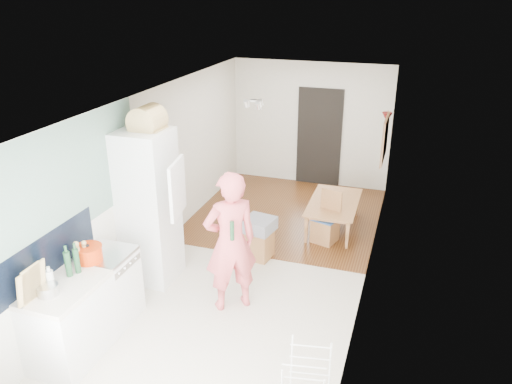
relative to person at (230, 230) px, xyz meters
The scene contains 31 objects.
room_shell 1.11m from the person, 91.64° to the left, with size 3.20×7.00×2.50m, color beige, non-canonical shape.
floor 1.55m from the person, 91.64° to the left, with size 3.20×7.00×0.01m, color beige.
wood_floor_overlay 3.14m from the person, 90.61° to the left, with size 3.20×3.30×0.01m, color brown.
sage_wall_panel 2.01m from the person, 150.82° to the right, with size 0.02×3.00×1.30m, color slate.
tile_splashback 2.18m from the person, 138.00° to the right, with size 0.02×1.90×0.50m, color black.
doorway_recess 4.58m from the person, 87.89° to the left, with size 0.90×0.04×2.00m, color black.
base_cabinet 2.08m from the person, 132.45° to the right, with size 0.60×0.90×0.86m, color silver.
worktop 1.98m from the person, 132.45° to the right, with size 0.62×0.92×0.06m, color silver.
range_cooker 1.64m from the person, 152.09° to the right, with size 0.60×0.60×0.88m, color silver.
cooker_top 1.52m from the person, 152.09° to the right, with size 0.60×0.60×0.04m, color silver.
fridge_housing 1.34m from the person, 166.40° to the left, with size 0.66×0.66×2.15m, color silver.
fridge_door 0.83m from the person, behind, with size 0.56×0.04×0.70m, color silver.
fridge_interior 1.14m from the person, 162.38° to the left, with size 0.02×0.52×0.66m, color white.
pinboard 3.40m from the person, 62.66° to the left, with size 0.03×0.90×0.70m, color tan.
pinboard_frame 3.40m from the person, 62.88° to the left, with size 0.01×0.94×0.74m, color #AA7245.
wall_sconce 4.00m from the person, 67.51° to the left, with size 0.18×0.18×0.16m, color maroon.
person is the anchor object (origin of this frame).
dining_table 2.88m from the person, 71.35° to the left, with size 1.22×0.68×0.43m, color #AA7245.
dining_chair 2.35m from the person, 68.91° to the left, with size 0.36×0.36×0.85m, color #AA7245, non-canonical shape.
stool 1.55m from the person, 91.69° to the left, with size 0.35×0.35×0.46m, color #AA7245, non-canonical shape.
grey_drape 1.38m from the person, 91.89° to the left, with size 0.43×0.43×0.19m, color slate.
bread_bin 1.76m from the person, 162.38° to the left, with size 0.42×0.40×0.22m, color #D6B46F, non-canonical shape.
red_casserole 1.66m from the person, 146.64° to the right, with size 0.32×0.32×0.19m, color red.
steel_pan 2.13m from the person, 130.28° to the right, with size 0.22×0.22×0.11m, color silver.
held_bottle 0.19m from the person, 61.33° to the right, with size 0.05×0.05×0.25m, color #1B3F23.
bottle_a 1.88m from the person, 138.03° to the right, with size 0.07×0.07×0.30m, color #1B3F23.
bottle_b 1.79m from the person, 139.23° to the right, with size 0.07×0.07×0.29m, color #1B3F23.
bottle_c 2.08m from the person, 133.41° to the right, with size 0.08×0.08×0.20m, color silver.
pepper_mill_front 1.78m from the person, 144.14° to the right, with size 0.06×0.06×0.24m, color #D6B46F.
pepper_mill_back 1.70m from the person, 146.99° to the right, with size 0.06×0.06×0.20m, color #D6B46F.
chopping_boards 2.27m from the person, 129.29° to the right, with size 0.04×0.29×0.40m, color #D6B46F, non-canonical shape.
Camera 1 is at (2.03, -6.15, 3.86)m, focal length 35.00 mm.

